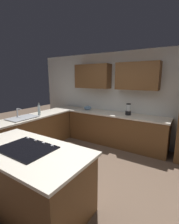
{
  "coord_description": "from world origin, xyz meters",
  "views": [
    {
      "loc": [
        -1.63,
        2.35,
        1.87
      ],
      "look_at": [
        0.48,
        -0.97,
        1.04
      ],
      "focal_mm": 25.74,
      "sensor_mm": 36.0,
      "label": 1
    }
  ],
  "objects_px": {
    "blender": "(128,110)",
    "mixing_bowl": "(88,108)",
    "cooktop": "(27,148)",
    "sink_unit": "(22,118)",
    "dish_soap_bottle": "(39,110)"
  },
  "relations": [
    {
      "from": "sink_unit",
      "to": "dish_soap_bottle",
      "type": "height_order",
      "value": "dish_soap_bottle"
    },
    {
      "from": "blender",
      "to": "dish_soap_bottle",
      "type": "distance_m",
      "value": 2.39
    },
    {
      "from": "sink_unit",
      "to": "mixing_bowl",
      "type": "xyz_separation_m",
      "value": [
        -0.78,
        -1.76,
        0.04
      ]
    },
    {
      "from": "cooktop",
      "to": "dish_soap_bottle",
      "type": "height_order",
      "value": "dish_soap_bottle"
    },
    {
      "from": "cooktop",
      "to": "mixing_bowl",
      "type": "relative_size",
      "value": 3.38
    },
    {
      "from": "sink_unit",
      "to": "dish_soap_bottle",
      "type": "relative_size",
      "value": 2.08
    },
    {
      "from": "sink_unit",
      "to": "cooktop",
      "type": "distance_m",
      "value": 1.9
    },
    {
      "from": "blender",
      "to": "dish_soap_bottle",
      "type": "bearing_deg",
      "value": 32.3
    },
    {
      "from": "cooktop",
      "to": "mixing_bowl",
      "type": "xyz_separation_m",
      "value": [
        0.81,
        -2.81,
        0.05
      ]
    },
    {
      "from": "cooktop",
      "to": "dish_soap_bottle",
      "type": "bearing_deg",
      "value": -44.99
    },
    {
      "from": "sink_unit",
      "to": "cooktop",
      "type": "bearing_deg",
      "value": 146.55
    },
    {
      "from": "cooktop",
      "to": "blender",
      "type": "relative_size",
      "value": 2.45
    },
    {
      "from": "dish_soap_bottle",
      "to": "cooktop",
      "type": "bearing_deg",
      "value": 135.01
    },
    {
      "from": "blender",
      "to": "mixing_bowl",
      "type": "relative_size",
      "value": 1.38
    },
    {
      "from": "blender",
      "to": "mixing_bowl",
      "type": "bearing_deg",
      "value": -0.0
    }
  ]
}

